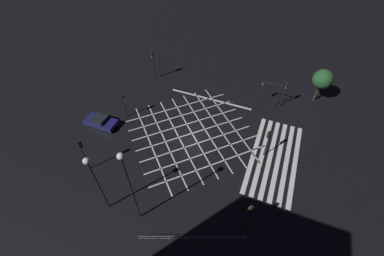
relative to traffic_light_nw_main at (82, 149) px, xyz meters
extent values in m
plane|color=black|center=(8.76, -8.35, -3.14)|extent=(200.00, 200.00, 0.00)
cube|color=silver|center=(8.76, -16.07, -3.13)|extent=(11.60, 0.50, 0.01)
cube|color=silver|center=(8.76, -16.97, -3.13)|extent=(11.60, 0.50, 0.01)
cube|color=silver|center=(8.76, -17.87, -3.13)|extent=(11.60, 0.50, 0.01)
cube|color=silver|center=(8.76, -18.77, -3.13)|extent=(11.60, 0.50, 0.01)
cube|color=silver|center=(8.76, -19.67, -3.13)|extent=(11.60, 0.50, 0.01)
cube|color=silver|center=(8.76, -20.57, -3.13)|extent=(11.60, 0.50, 0.01)
cube|color=silver|center=(12.41, -12.00, -3.13)|extent=(10.13, 10.13, 0.01)
cube|color=silver|center=(5.11, -12.00, -3.13)|extent=(10.13, 10.13, 0.01)
cube|color=silver|center=(11.19, -10.78, -3.13)|extent=(10.13, 10.13, 0.01)
cube|color=silver|center=(6.33, -10.78, -3.13)|extent=(10.13, 10.13, 0.01)
cube|color=silver|center=(9.97, -9.57, -3.13)|extent=(10.13, 10.13, 0.01)
cube|color=silver|center=(7.54, -9.57, -3.13)|extent=(10.13, 10.13, 0.01)
cube|color=silver|center=(8.76, -8.35, -3.13)|extent=(10.13, 10.13, 0.01)
cube|color=silver|center=(8.76, -8.35, -3.13)|extent=(10.13, 10.13, 0.01)
cube|color=silver|center=(7.54, -7.14, -3.13)|extent=(10.13, 10.13, 0.01)
cube|color=silver|center=(9.97, -7.14, -3.13)|extent=(10.13, 10.13, 0.01)
cube|color=silver|center=(6.33, -5.92, -3.13)|extent=(10.13, 10.13, 0.01)
cube|color=silver|center=(11.19, -5.92, -3.13)|extent=(10.13, 10.13, 0.01)
cube|color=silver|center=(5.11, -4.71, -3.13)|extent=(10.13, 10.13, 0.01)
cube|color=silver|center=(12.41, -4.71, -3.13)|extent=(10.13, 10.13, 0.01)
cube|color=silver|center=(15.71, -8.35, -3.13)|extent=(0.30, 11.60, 0.01)
cylinder|color=black|center=(-0.09, 0.00, -0.93)|extent=(0.11, 0.11, 4.41)
cube|color=black|center=(0.05, 0.00, 0.77)|extent=(0.16, 0.28, 0.90)
sphere|color=red|center=(0.16, 0.00, 1.07)|extent=(0.18, 0.18, 0.18)
sphere|color=black|center=(0.16, 0.00, 0.77)|extent=(0.18, 0.18, 0.18)
sphere|color=black|center=(0.16, 0.00, 0.47)|extent=(0.18, 0.18, 0.18)
cube|color=black|center=(-0.04, 0.00, 0.77)|extent=(0.02, 0.36, 0.98)
cylinder|color=black|center=(-0.39, -17.20, -0.97)|extent=(0.11, 0.11, 4.34)
cube|color=black|center=(-0.39, -17.07, 0.70)|extent=(0.28, 0.16, 0.90)
sphere|color=black|center=(-0.39, -16.96, 1.00)|extent=(0.18, 0.18, 0.18)
sphere|color=orange|center=(-0.39, -16.96, 0.70)|extent=(0.18, 0.18, 0.18)
sphere|color=black|center=(-0.39, -16.96, 0.40)|extent=(0.18, 0.18, 0.18)
cube|color=black|center=(-0.39, -17.16, 0.70)|extent=(0.36, 0.02, 0.98)
cylinder|color=black|center=(17.39, 1.14, -0.87)|extent=(0.11, 0.11, 4.54)
cube|color=black|center=(17.26, 1.14, 0.90)|extent=(0.16, 0.28, 0.90)
sphere|color=black|center=(17.15, 1.14, 1.20)|extent=(0.18, 0.18, 0.18)
sphere|color=black|center=(17.15, 1.14, 0.90)|extent=(0.18, 0.18, 0.18)
sphere|color=green|center=(17.15, 1.14, 0.60)|extent=(0.18, 0.18, 0.18)
cube|color=black|center=(17.35, 1.14, 0.90)|extent=(0.02, 0.36, 0.98)
cylinder|color=black|center=(17.64, -16.90, -1.36)|extent=(0.11, 0.11, 3.55)
cylinder|color=black|center=(17.64, -15.84, 0.26)|extent=(0.09, 2.11, 0.09)
cube|color=black|center=(17.64, -14.79, -0.19)|extent=(0.28, 0.16, 0.90)
sphere|color=black|center=(17.64, -14.68, 0.11)|extent=(0.18, 0.18, 0.18)
sphere|color=orange|center=(17.64, -14.68, -0.19)|extent=(0.18, 0.18, 0.18)
sphere|color=black|center=(17.64, -14.68, -0.49)|extent=(0.18, 0.18, 0.18)
cube|color=black|center=(17.64, -14.88, -0.19)|extent=(0.36, 0.02, 0.98)
cylinder|color=black|center=(8.40, 0.61, -1.29)|extent=(0.11, 0.11, 3.69)
cube|color=black|center=(8.40, 0.48, 0.06)|extent=(0.28, 0.16, 0.90)
sphere|color=black|center=(8.40, 0.37, 0.36)|extent=(0.18, 0.18, 0.18)
sphere|color=black|center=(8.40, 0.37, 0.06)|extent=(0.18, 0.18, 0.18)
sphere|color=green|center=(8.40, 0.37, -0.24)|extent=(0.18, 0.18, 0.18)
cube|color=black|center=(8.40, 0.57, 0.06)|extent=(0.36, 0.02, 0.98)
cylinder|color=black|center=(17.92, -17.57, -1.16)|extent=(0.11, 0.11, 3.96)
cube|color=black|center=(17.79, -17.57, 0.32)|extent=(0.16, 0.28, 0.90)
sphere|color=black|center=(17.68, -17.57, 0.62)|extent=(0.18, 0.18, 0.18)
sphere|color=black|center=(17.68, -17.57, 0.32)|extent=(0.18, 0.18, 0.18)
sphere|color=green|center=(17.68, -17.57, 0.02)|extent=(0.18, 0.18, 0.18)
cube|color=black|center=(17.88, -17.57, 0.32)|extent=(0.02, 0.36, 0.98)
cylinder|color=black|center=(17.97, 0.60, -1.24)|extent=(0.11, 0.11, 3.79)
cube|color=black|center=(17.97, 0.46, 0.15)|extent=(0.28, 0.16, 0.90)
sphere|color=red|center=(17.97, 0.35, 0.45)|extent=(0.18, 0.18, 0.18)
sphere|color=black|center=(17.97, 0.35, 0.15)|extent=(0.18, 0.18, 0.18)
sphere|color=black|center=(17.97, 0.35, -0.15)|extent=(0.18, 0.18, 0.18)
cube|color=black|center=(17.97, 0.55, 0.15)|extent=(0.36, 0.02, 0.98)
cylinder|color=black|center=(8.72, -17.11, -1.21)|extent=(0.11, 0.11, 3.85)
cube|color=black|center=(8.72, -16.97, 0.22)|extent=(0.28, 0.16, 0.90)
sphere|color=red|center=(8.72, -16.86, 0.52)|extent=(0.18, 0.18, 0.18)
sphere|color=black|center=(8.72, -16.86, 0.22)|extent=(0.18, 0.18, 0.18)
sphere|color=black|center=(8.72, -16.86, -0.08)|extent=(0.18, 0.18, 0.18)
cube|color=black|center=(8.72, -17.06, 0.22)|extent=(0.36, 0.02, 0.98)
cylinder|color=black|center=(-3.10, -4.46, 0.47)|extent=(0.14, 0.14, 7.21)
sphere|color=white|center=(-3.10, -4.46, 4.25)|extent=(0.57, 0.57, 0.57)
cylinder|color=black|center=(-2.84, -7.76, 1.43)|extent=(0.14, 0.14, 9.13)
sphere|color=white|center=(-2.84, -7.76, 6.15)|extent=(0.53, 0.53, 0.53)
cylinder|color=#38281C|center=(20.84, -21.73, -1.83)|extent=(0.27, 0.27, 2.61)
sphere|color=#235128|center=(20.84, -21.73, 0.42)|extent=(2.53, 2.53, 2.53)
cube|color=#191951|center=(5.86, 2.73, -2.62)|extent=(1.86, 4.07, 0.62)
cube|color=black|center=(5.86, 2.83, -2.09)|extent=(1.64, 1.71, 0.43)
sphere|color=white|center=(6.43, 0.75, -2.68)|extent=(0.16, 0.16, 0.16)
sphere|color=white|center=(5.28, 0.75, -2.68)|extent=(0.16, 0.16, 0.16)
cylinder|color=black|center=(6.67, 1.47, -2.80)|extent=(0.20, 0.68, 0.68)
cylinder|color=black|center=(5.05, 1.47, -2.80)|extent=(0.20, 0.68, 0.68)
cylinder|color=black|center=(6.67, 3.99, -2.80)|extent=(0.20, 0.68, 0.68)
cylinder|color=black|center=(5.05, 3.99, -2.80)|extent=(0.20, 0.68, 0.68)
cylinder|color=gray|center=(-4.83, -8.84, -2.61)|extent=(0.05, 0.05, 1.05)
cylinder|color=gray|center=(-4.34, -10.06, -2.61)|extent=(0.05, 0.05, 1.05)
cylinder|color=gray|center=(-3.85, -11.27, -2.61)|extent=(0.05, 0.05, 1.05)
cylinder|color=gray|center=(-3.36, -12.49, -2.61)|extent=(0.05, 0.05, 1.05)
cylinder|color=gray|center=(-2.88, -13.71, -2.61)|extent=(0.05, 0.05, 1.05)
cylinder|color=gray|center=(-2.39, -14.93, -2.61)|extent=(0.05, 0.05, 1.05)
cylinder|color=gray|center=(-1.90, -16.15, -2.61)|extent=(0.05, 0.05, 1.05)
cylinder|color=gray|center=(-1.42, -17.37, -2.61)|extent=(0.05, 0.05, 1.05)
cylinder|color=gray|center=(-3.12, -13.10, -2.13)|extent=(3.44, 8.54, 0.04)
cylinder|color=gray|center=(-3.12, -13.10, -2.56)|extent=(3.44, 8.54, 0.04)
camera|label=1|loc=(-10.85, -16.19, 20.07)|focal=24.00mm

